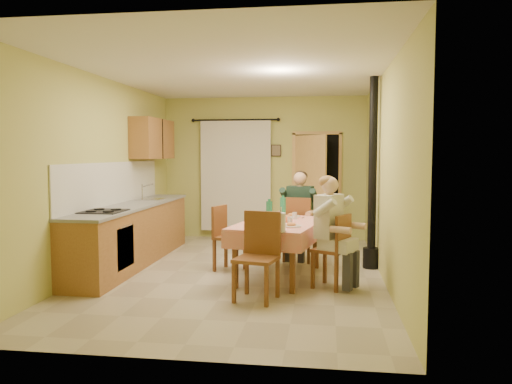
# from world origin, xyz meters

# --- Properties ---
(floor) EXTENTS (4.00, 6.00, 0.01)m
(floor) POSITION_xyz_m (0.00, 0.00, 0.00)
(floor) COLOR tan
(floor) RESTS_ON ground
(room_shell) EXTENTS (4.04, 6.04, 2.82)m
(room_shell) POSITION_xyz_m (0.00, 0.00, 1.82)
(room_shell) COLOR #C0BF62
(room_shell) RESTS_ON ground
(kitchen_run) EXTENTS (0.64, 3.64, 1.56)m
(kitchen_run) POSITION_xyz_m (-1.71, 0.40, 0.48)
(kitchen_run) COLOR brown
(kitchen_run) RESTS_ON ground
(upper_cabinets) EXTENTS (0.35, 1.40, 0.70)m
(upper_cabinets) POSITION_xyz_m (-1.82, 1.70, 1.95)
(upper_cabinets) COLOR brown
(upper_cabinets) RESTS_ON room_shell
(curtain) EXTENTS (1.70, 0.07, 2.22)m
(curtain) POSITION_xyz_m (-0.55, 2.90, 1.26)
(curtain) COLOR black
(curtain) RESTS_ON ground
(doorway) EXTENTS (0.96, 0.62, 2.15)m
(doorway) POSITION_xyz_m (0.99, 2.83, 1.05)
(doorway) COLOR black
(doorway) RESTS_ON ground
(dining_table) EXTENTS (1.31, 1.84, 0.76)m
(dining_table) POSITION_xyz_m (0.61, -0.15, 0.38)
(dining_table) COLOR #E38879
(dining_table) RESTS_ON ground
(tableware) EXTENTS (0.68, 1.62, 0.33)m
(tableware) POSITION_xyz_m (0.60, -0.26, 0.83)
(tableware) COLOR white
(tableware) RESTS_ON dining_table
(chair_far) EXTENTS (0.53, 0.53, 1.02)m
(chair_far) POSITION_xyz_m (0.82, 0.96, 0.29)
(chair_far) COLOR brown
(chair_far) RESTS_ON ground
(chair_near) EXTENTS (0.54, 0.54, 1.01)m
(chair_near) POSITION_xyz_m (0.44, -1.23, 0.29)
(chair_near) COLOR brown
(chair_near) RESTS_ON ground
(chair_right) EXTENTS (0.52, 0.52, 0.94)m
(chair_right) POSITION_xyz_m (1.31, -0.59, 0.29)
(chair_right) COLOR brown
(chair_right) RESTS_ON ground
(chair_left) EXTENTS (0.49, 0.49, 0.94)m
(chair_left) POSITION_xyz_m (-0.16, 0.16, 0.29)
(chair_left) COLOR brown
(chair_left) RESTS_ON ground
(man_far) EXTENTS (0.63, 0.53, 1.39)m
(man_far) POSITION_xyz_m (0.82, 0.98, 0.88)
(man_far) COLOR #192D23
(man_far) RESTS_ON chair_far
(man_right) EXTENTS (0.62, 0.65, 1.39)m
(man_right) POSITION_xyz_m (1.29, -0.58, 0.88)
(man_right) COLOR beige
(man_right) RESTS_ON chair_right
(stove_flue) EXTENTS (0.24, 0.24, 2.80)m
(stove_flue) POSITION_xyz_m (1.90, 0.60, 1.02)
(stove_flue) COLOR black
(stove_flue) RESTS_ON ground
(picture_back) EXTENTS (0.19, 0.03, 0.23)m
(picture_back) POSITION_xyz_m (0.25, 2.97, 1.75)
(picture_back) COLOR black
(picture_back) RESTS_ON room_shell
(picture_right) EXTENTS (0.03, 0.31, 0.21)m
(picture_right) POSITION_xyz_m (1.97, 1.20, 1.85)
(picture_right) COLOR brown
(picture_right) RESTS_ON room_shell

